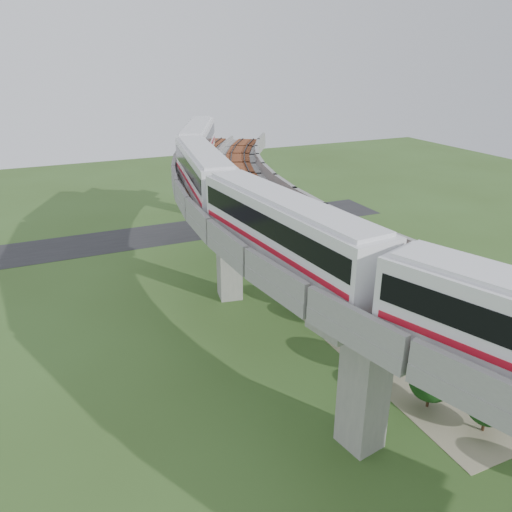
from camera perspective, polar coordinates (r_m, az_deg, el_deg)
The scene contains 17 objects.
ground at distance 38.49m, azimuth 1.46°, elevation -11.24°, with size 160.00×160.00×0.00m, color #365120.
dirt_lot at distance 44.22m, azimuth 19.41°, elevation -7.82°, with size 18.00×26.00×0.04m, color gray.
asphalt_road at distance 64.16m, azimuth -10.12°, elevation 2.56°, with size 60.00×8.00×0.03m, color #232326.
viaduct at distance 36.07m, azimuth 7.13°, elevation 2.33°, with size 19.58×73.98×11.40m.
metro_train at distance 34.37m, azimuth 1.46°, elevation 7.19°, with size 11.05×61.33×3.64m.
fence at distance 42.63m, azimuth 13.49°, elevation -7.15°, with size 3.87×38.73×1.50m.
tree_0 at distance 60.02m, azimuth 2.04°, elevation 3.06°, with size 1.99×1.99×2.39m.
tree_1 at distance 56.07m, azimuth 3.11°, elevation 2.18°, with size 2.37×2.37×3.05m.
tree_2 at distance 50.93m, azimuth 3.11°, elevation 0.75°, with size 2.74×2.74×3.78m.
tree_3 at distance 44.46m, azimuth 6.16°, elevation -3.49°, with size 2.98×2.98×3.29m.
tree_4 at distance 41.80m, azimuth 8.96°, elevation -5.72°, with size 2.52×2.52×2.89m.
tree_5 at distance 36.56m, azimuth 14.32°, elevation -10.01°, with size 3.06×3.06×3.44m.
tree_6 at distance 34.39m, azimuth 19.33°, elevation -13.55°, with size 2.68×2.68×2.97m.
tree_7 at distance 33.80m, azimuth 24.91°, elevation -15.52°, with size 2.33×2.33×2.67m.
car_white at distance 39.15m, azimuth 21.73°, elevation -11.36°, with size 1.32×3.27×1.11m, color silver.
car_red at distance 41.87m, azimuth 26.61°, elevation -9.71°, with size 1.45×4.16×1.37m, color #990F0E.
car_dark at distance 48.67m, azimuth 13.80°, elevation -3.40°, with size 1.86×4.58×1.33m, color black.
Camera 1 is at (-13.96, -28.93, 21.21)m, focal length 35.00 mm.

